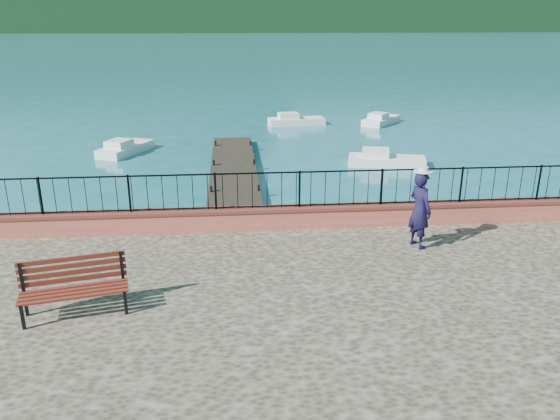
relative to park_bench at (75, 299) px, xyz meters
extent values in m
plane|color=#19596B|center=(5.07, 0.47, -1.52)|extent=(2000.00, 2000.00, 0.00)
cube|color=#C45E47|center=(5.07, 4.17, -0.03)|extent=(28.00, 0.46, 0.58)
cube|color=black|center=(5.07, 4.17, 0.74)|extent=(27.00, 0.05, 0.95)
cube|color=#2D231C|center=(3.07, 12.47, -1.37)|extent=(2.00, 16.00, 0.30)
cube|color=black|center=(5.07, 300.47, 7.48)|extent=(900.00, 60.00, 18.00)
ellipsoid|color=#142D23|center=(225.07, 560.47, -1.52)|extent=(448.00, 384.00, 180.00)
cube|color=black|center=(0.01, -0.04, -0.08)|extent=(2.03, 1.00, 0.49)
cube|color=maroon|center=(-0.05, 0.25, 0.46)|extent=(1.92, 0.49, 0.60)
imported|color=black|center=(7.50, 2.61, 0.63)|extent=(0.68, 0.81, 1.90)
cylinder|color=silver|center=(7.50, 2.61, 1.64)|extent=(0.44, 0.44, 0.12)
cube|color=white|center=(10.23, 14.84, -1.12)|extent=(3.74, 2.16, 0.80)
cube|color=white|center=(-2.39, 18.51, -1.12)|extent=(2.59, 3.57, 0.80)
cube|color=white|center=(7.27, 25.64, -1.12)|extent=(3.70, 1.65, 0.80)
cube|color=white|center=(12.84, 25.45, -1.12)|extent=(3.09, 3.32, 0.80)
camera|label=1|loc=(3.02, -9.44, 4.98)|focal=35.00mm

